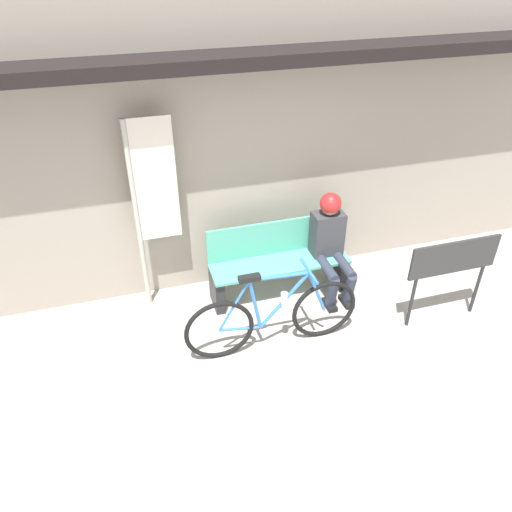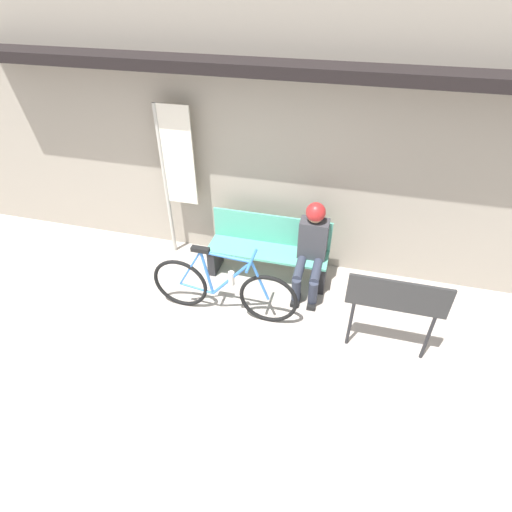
% 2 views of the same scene
% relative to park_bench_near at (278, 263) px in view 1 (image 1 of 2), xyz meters
% --- Properties ---
extents(ground_plane, '(24.00, 24.00, 0.00)m').
position_rel_park_bench_near_xyz_m(ground_plane, '(-0.29, -2.19, -0.38)').
color(ground_plane, '#ADA399').
extents(storefront_wall, '(12.00, 0.56, 3.20)m').
position_rel_park_bench_near_xyz_m(storefront_wall, '(-0.29, 0.44, 1.28)').
color(storefront_wall, '#9E9384').
rests_on(storefront_wall, ground_plane).
extents(park_bench_near, '(1.52, 0.42, 0.82)m').
position_rel_park_bench_near_xyz_m(park_bench_near, '(0.00, 0.00, 0.00)').
color(park_bench_near, '#51A88E').
rests_on(park_bench_near, ground_plane).
extents(bicycle, '(1.72, 0.40, 0.90)m').
position_rel_park_bench_near_xyz_m(bicycle, '(-0.33, -0.83, -0.01)').
color(bicycle, black).
rests_on(bicycle, ground_plane).
extents(person_seated, '(0.34, 0.65, 1.16)m').
position_rel_park_bench_near_xyz_m(person_seated, '(0.55, -0.12, 0.28)').
color(person_seated, '#2D3342').
rests_on(person_seated, ground_plane).
extents(banner_pole, '(0.45, 0.05, 2.06)m').
position_rel_park_bench_near_xyz_m(banner_pole, '(-1.27, 0.20, 0.92)').
color(banner_pole, '#B7B2A8').
rests_on(banner_pole, ground_plane).
extents(signboard, '(0.96, 0.04, 0.95)m').
position_rel_park_bench_near_xyz_m(signboard, '(1.49, -0.94, 0.33)').
color(signboard, '#232326').
rests_on(signboard, ground_plane).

